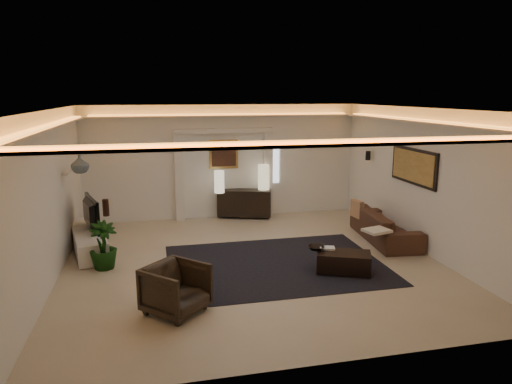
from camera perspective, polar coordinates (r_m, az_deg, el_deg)
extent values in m
plane|color=#C2B49E|center=(8.93, -0.41, -8.72)|extent=(7.00, 7.00, 0.00)
plane|color=white|center=(8.36, -0.44, 10.21)|extent=(7.00, 7.00, 0.00)
plane|color=white|center=(11.92, -4.02, 3.74)|extent=(7.00, 0.00, 7.00)
plane|color=white|center=(5.28, 7.77, -7.08)|extent=(7.00, 0.00, 7.00)
plane|color=white|center=(8.52, -24.10, -0.66)|extent=(0.00, 7.00, 7.00)
plane|color=white|center=(9.87, 19.86, 1.31)|extent=(0.00, 7.00, 7.00)
cube|color=silver|center=(8.37, -0.44, 8.30)|extent=(7.00, 7.00, 0.04)
cube|color=white|center=(12.19, 2.30, 3.47)|extent=(0.25, 0.03, 1.00)
cube|color=black|center=(8.84, 2.44, -8.92)|extent=(4.00, 3.00, 0.01)
cube|color=silver|center=(11.76, -9.47, 1.77)|extent=(0.22, 0.20, 2.20)
cube|color=silver|center=(12.10, 1.47, 2.22)|extent=(0.22, 0.20, 2.20)
cube|color=silver|center=(11.73, -4.00, 7.54)|extent=(2.52, 0.20, 0.12)
cube|color=tan|center=(11.86, -4.01, 4.68)|extent=(0.74, 0.04, 0.74)
cube|color=#4C2D1E|center=(11.84, -3.99, 4.66)|extent=(0.62, 0.02, 0.62)
cube|color=black|center=(10.06, 18.90, 3.02)|extent=(0.04, 1.64, 0.74)
cube|color=tan|center=(10.05, 18.78, 3.01)|extent=(0.02, 1.50, 0.62)
cylinder|color=black|center=(11.67, 13.67, 4.39)|extent=(0.12, 0.12, 0.22)
cube|color=silver|center=(9.82, -22.32, 2.26)|extent=(0.10, 0.55, 0.04)
cube|color=#2D231D|center=(11.96, -1.45, -1.33)|extent=(1.43, 0.80, 0.68)
cylinder|color=beige|center=(11.50, -4.57, 1.61)|extent=(0.33, 0.33, 0.56)
cylinder|color=beige|center=(11.87, 0.96, 1.97)|extent=(0.37, 0.37, 0.65)
cube|color=silver|center=(10.14, -20.02, -5.58)|extent=(1.01, 2.27, 0.41)
imported|color=black|center=(10.00, -20.24, -2.47)|extent=(1.17, 0.49, 0.68)
cylinder|color=black|center=(11.05, -18.07, -1.77)|extent=(0.16, 0.16, 0.39)
imported|color=slate|center=(9.49, -20.93, 3.25)|extent=(0.43, 0.43, 0.35)
imported|color=black|center=(8.96, -18.36, -6.30)|extent=(0.65, 0.65, 0.88)
imported|color=brown|center=(10.57, 15.66, -4.03)|extent=(2.27, 1.06, 0.64)
cube|color=white|center=(9.34, 14.70, -4.63)|extent=(0.56, 0.50, 0.05)
cube|color=#A77B57|center=(10.96, 12.38, -2.05)|extent=(0.17, 0.41, 0.40)
cube|color=black|center=(8.54, 10.78, -8.47)|extent=(1.07, 0.84, 0.35)
imported|color=black|center=(8.53, 7.42, -6.66)|extent=(0.40, 0.40, 0.07)
cube|color=silver|center=(8.61, 8.81, -6.67)|extent=(0.31, 0.26, 0.03)
imported|color=black|center=(7.00, -9.86, -11.73)|extent=(1.13, 1.13, 0.73)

